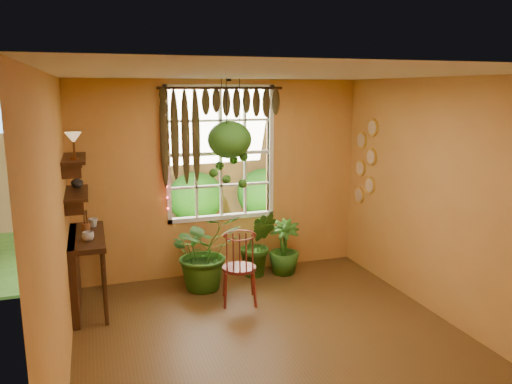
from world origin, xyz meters
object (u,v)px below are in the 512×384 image
at_px(counter_ledge, 79,264).
at_px(potted_plant_left, 205,251).
at_px(windsor_chair, 239,278).
at_px(hanging_basket, 230,144).
at_px(potted_plant_mid, 258,244).

xyz_separation_m(counter_ledge, potted_plant_left, (1.54, 0.13, -0.05)).
relative_size(windsor_chair, potted_plant_left, 1.10).
bearing_deg(hanging_basket, potted_plant_left, -155.45).
bearing_deg(windsor_chair, hanging_basket, 95.48).
bearing_deg(windsor_chair, potted_plant_mid, 70.73).
height_order(windsor_chair, potted_plant_mid, windsor_chair).
bearing_deg(hanging_basket, counter_ledge, -170.76).
bearing_deg(counter_ledge, hanging_basket, 9.24).
bearing_deg(counter_ledge, potted_plant_mid, 8.12).
height_order(potted_plant_mid, hanging_basket, hanging_basket).
bearing_deg(potted_plant_left, counter_ledge, -175.08).
bearing_deg(windsor_chair, counter_ledge, 179.64).
relative_size(counter_ledge, windsor_chair, 1.08).
bearing_deg(potted_plant_mid, potted_plant_left, -165.86).
bearing_deg(potted_plant_left, windsor_chair, -63.32).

